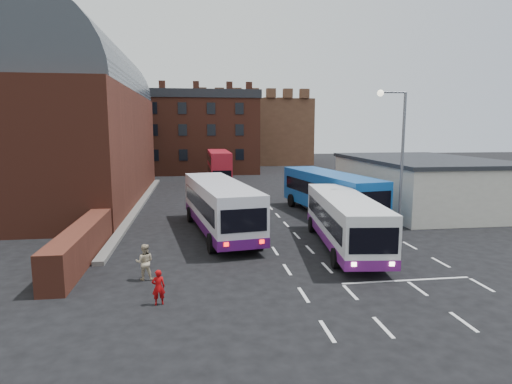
{
  "coord_description": "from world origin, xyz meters",
  "views": [
    {
      "loc": [
        -4.28,
        -20.3,
        6.81
      ],
      "look_at": [
        0.0,
        10.0,
        2.2
      ],
      "focal_mm": 30.0,
      "sensor_mm": 36.0,
      "label": 1
    }
  ],
  "objects": [
    {
      "name": "ground",
      "position": [
        0.0,
        0.0,
        0.0
      ],
      "size": [
        180.0,
        180.0,
        0.0
      ],
      "primitive_type": "plane",
      "color": "black"
    },
    {
      "name": "railway_station",
      "position": [
        -15.5,
        21.0,
        7.64
      ],
      "size": [
        12.0,
        28.0,
        16.0
      ],
      "color": "#602B1E",
      "rests_on": "ground"
    },
    {
      "name": "forecourt_wall",
      "position": [
        -10.2,
        2.0,
        0.9
      ],
      "size": [
        1.2,
        10.0,
        1.8
      ],
      "primitive_type": "cube",
      "color": "#602B1E",
      "rests_on": "ground"
    },
    {
      "name": "cream_building",
      "position": [
        15.0,
        14.0,
        2.16
      ],
      "size": [
        10.4,
        16.4,
        4.25
      ],
      "color": "beige",
      "rests_on": "ground"
    },
    {
      "name": "brick_terrace",
      "position": [
        -6.0,
        46.0,
        5.5
      ],
      "size": [
        22.0,
        10.0,
        11.0
      ],
      "primitive_type": "cube",
      "color": "brown",
      "rests_on": "ground"
    },
    {
      "name": "castle_keep",
      "position": [
        6.0,
        66.0,
        6.0
      ],
      "size": [
        22.0,
        22.0,
        12.0
      ],
      "primitive_type": "cube",
      "color": "brown",
      "rests_on": "ground"
    },
    {
      "name": "bus_white_outbound",
      "position": [
        -2.81,
        6.97,
        1.97
      ],
      "size": [
        4.57,
        12.52,
        3.34
      ],
      "rotation": [
        0.0,
        0.0,
        0.15
      ],
      "color": "silver",
      "rests_on": "ground"
    },
    {
      "name": "bus_white_inbound",
      "position": [
        4.0,
        2.45,
        1.76
      ],
      "size": [
        3.71,
        11.16,
        2.99
      ],
      "rotation": [
        0.0,
        0.0,
        3.03
      ],
      "color": "silver",
      "rests_on": "ground"
    },
    {
      "name": "bus_blue",
      "position": [
        6.0,
        11.44,
        1.97
      ],
      "size": [
        4.81,
        12.52,
        3.33
      ],
      "rotation": [
        0.0,
        0.0,
        3.31
      ],
      "color": "#104C9A",
      "rests_on": "ground"
    },
    {
      "name": "bus_red_double",
      "position": [
        -1.53,
        30.94,
        2.16
      ],
      "size": [
        2.64,
        10.16,
        4.05
      ],
      "rotation": [
        0.0,
        0.0,
        3.15
      ],
      "color": "#AE1928",
      "rests_on": "ground"
    },
    {
      "name": "street_lamp",
      "position": [
        8.28,
        5.06,
        5.5
      ],
      "size": [
        1.85,
        0.44,
        9.11
      ],
      "rotation": [
        0.0,
        0.0,
        -0.09
      ],
      "color": "slate",
      "rests_on": "ground"
    },
    {
      "name": "pedestrian_red",
      "position": [
        -5.81,
        -4.14,
        0.7
      ],
      "size": [
        0.56,
        0.42,
        1.4
      ],
      "primitive_type": "imported",
      "rotation": [
        0.0,
        0.0,
        3.32
      ],
      "color": "#9A0709",
      "rests_on": "ground"
    },
    {
      "name": "pedestrian_beige",
      "position": [
        -6.65,
        -1.24,
        0.83
      ],
      "size": [
        0.82,
        0.65,
        1.66
      ],
      "primitive_type": "imported",
      "rotation": [
        0.0,
        0.0,
        3.11
      ],
      "color": "tan",
      "rests_on": "ground"
    }
  ]
}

